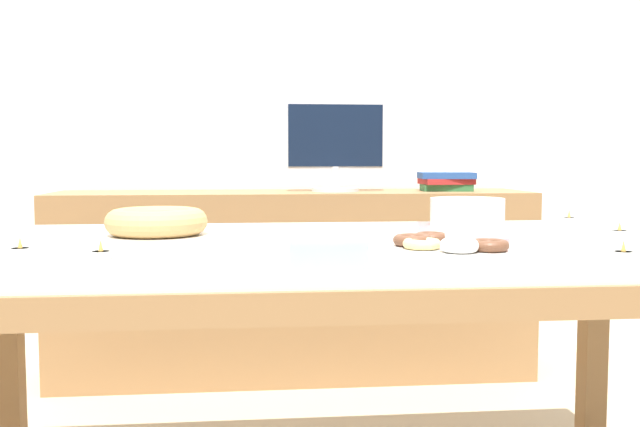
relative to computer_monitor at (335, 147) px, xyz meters
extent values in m
cube|color=white|center=(-0.18, 0.30, 0.33)|extent=(8.00, 0.10, 2.60)
cube|color=silver|center=(-0.18, -1.32, -0.26)|extent=(1.85, 0.91, 0.04)
cube|color=olive|center=(-0.18, -1.75, -0.31)|extent=(1.88, 0.08, 0.06)
cube|color=olive|center=(-0.18, -0.89, -0.31)|extent=(1.88, 0.08, 0.06)
cube|color=olive|center=(-1.05, -0.91, -0.64)|extent=(0.07, 0.07, 0.67)
cube|color=olive|center=(0.70, -0.91, -0.64)|extent=(0.07, 0.07, 0.67)
cube|color=olive|center=(-0.18, 0.00, -0.58)|extent=(1.99, 0.44, 0.78)
cylinder|color=silver|center=(0.00, 0.00, -0.18)|extent=(0.20, 0.20, 0.02)
cylinder|color=silver|center=(0.00, 0.00, -0.13)|extent=(0.04, 0.04, 0.09)
cube|color=silver|center=(0.00, 0.00, 0.05)|extent=(0.42, 0.02, 0.28)
cube|color=black|center=(0.00, -0.01, 0.05)|extent=(0.40, 0.00, 0.26)
cube|color=#2D6638|center=(0.48, 0.00, -0.17)|extent=(0.22, 0.16, 0.03)
cube|color=maroon|center=(0.48, 0.00, -0.15)|extent=(0.22, 0.17, 0.02)
cube|color=#23478C|center=(0.48, 0.00, -0.12)|extent=(0.24, 0.19, 0.03)
cylinder|color=silver|center=(-0.58, -1.28, -0.24)|extent=(0.29, 0.29, 0.01)
torus|color=tan|center=(-0.58, -1.28, -0.20)|extent=(0.24, 0.24, 0.06)
cylinder|color=silver|center=(0.05, -1.59, -0.23)|extent=(0.35, 0.35, 0.01)
torus|color=pink|center=(0.12, -1.60, -0.21)|extent=(0.09, 0.09, 0.03)
torus|color=white|center=(0.09, -1.53, -0.22)|extent=(0.07, 0.07, 0.02)
torus|color=brown|center=(0.02, -1.51, -0.22)|extent=(0.07, 0.07, 0.02)
torus|color=brown|center=(-0.03, -1.57, -0.22)|extent=(0.08, 0.08, 0.02)
torus|color=#EAD184|center=(-0.02, -1.62, -0.22)|extent=(0.08, 0.08, 0.02)
torus|color=white|center=(0.04, -1.68, -0.21)|extent=(0.07, 0.07, 0.03)
torus|color=brown|center=(0.10, -1.66, -0.22)|extent=(0.08, 0.08, 0.02)
cylinder|color=silver|center=(0.26, -1.02, -0.24)|extent=(0.21, 0.21, 0.01)
cylinder|color=silver|center=(0.26, -1.02, -0.23)|extent=(0.21, 0.21, 0.01)
cylinder|color=silver|center=(0.26, -1.02, -0.22)|extent=(0.21, 0.21, 0.01)
cylinder|color=silver|center=(0.26, -1.02, -0.21)|extent=(0.21, 0.21, 0.01)
cylinder|color=silver|center=(0.26, -1.02, -0.20)|extent=(0.21, 0.21, 0.01)
cylinder|color=silver|center=(0.26, -1.02, -0.19)|extent=(0.21, 0.21, 0.01)
cylinder|color=silver|center=(0.26, -1.02, -0.18)|extent=(0.21, 0.21, 0.01)
cylinder|color=silver|center=(0.26, -1.02, -0.17)|extent=(0.21, 0.21, 0.01)
cylinder|color=silver|center=(0.55, -1.33, -0.23)|extent=(0.04, 0.04, 0.02)
cylinder|color=white|center=(0.55, -1.33, -0.23)|extent=(0.03, 0.03, 0.00)
cone|color=#F9B74C|center=(0.55, -1.33, -0.21)|extent=(0.01, 0.01, 0.02)
cylinder|color=silver|center=(-0.65, -1.60, -0.23)|extent=(0.04, 0.04, 0.02)
cylinder|color=white|center=(-0.65, -1.60, -0.23)|extent=(0.03, 0.03, 0.00)
cone|color=#F9B74C|center=(-0.65, -1.60, -0.21)|extent=(0.01, 0.01, 0.02)
cylinder|color=silver|center=(-0.82, -1.54, -0.23)|extent=(0.04, 0.04, 0.02)
cylinder|color=white|center=(-0.82, -1.54, -0.23)|extent=(0.03, 0.03, 0.00)
cone|color=#F9B74C|center=(-0.82, -1.54, -0.21)|extent=(0.01, 0.01, 0.02)
cylinder|color=silver|center=(0.35, -1.71, -0.23)|extent=(0.04, 0.04, 0.02)
cylinder|color=white|center=(0.35, -1.71, -0.23)|extent=(0.03, 0.03, 0.00)
cone|color=#F9B74C|center=(0.35, -1.71, -0.21)|extent=(0.01, 0.01, 0.02)
cylinder|color=silver|center=(0.59, -0.95, -0.23)|extent=(0.04, 0.04, 0.02)
cylinder|color=white|center=(0.59, -0.95, -0.23)|extent=(0.03, 0.03, 0.00)
cone|color=#F9B74C|center=(0.59, -0.95, -0.21)|extent=(0.01, 0.01, 0.02)
camera|label=1|loc=(-0.36, -3.00, -0.05)|focal=40.00mm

